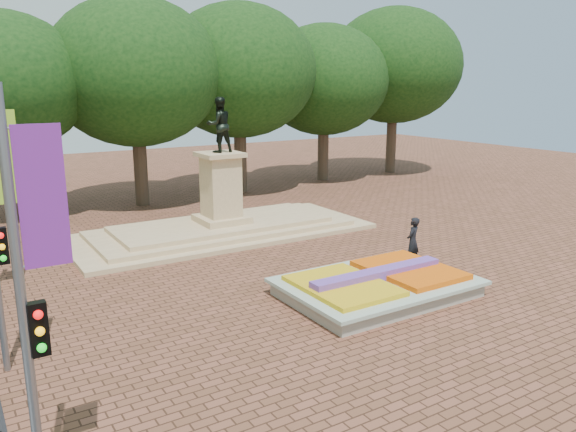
{
  "coord_description": "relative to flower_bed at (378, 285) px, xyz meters",
  "views": [
    {
      "loc": [
        -11.01,
        -15.55,
        6.97
      ],
      "look_at": [
        -0.29,
        1.6,
        2.2
      ],
      "focal_mm": 35.0,
      "sensor_mm": 36.0,
      "label": 1
    }
  ],
  "objects": [
    {
      "name": "tree_row_back",
      "position": [
        1.31,
        20.0,
        6.29
      ],
      "size": [
        44.8,
        8.8,
        10.43
      ],
      "color": "#3B2C20",
      "rests_on": "ground"
    },
    {
      "name": "monument",
      "position": [
        -1.03,
        10.0,
        0.5
      ],
      "size": [
        14.0,
        6.0,
        6.4
      ],
      "color": "tan",
      "rests_on": "ground"
    },
    {
      "name": "pedestrian",
      "position": [
        3.34,
        1.82,
        0.58
      ],
      "size": [
        0.83,
        0.71,
        1.91
      ],
      "primitive_type": "imported",
      "rotation": [
        0.0,
        0.0,
        3.58
      ],
      "color": "black",
      "rests_on": "ground"
    },
    {
      "name": "flower_bed",
      "position": [
        0.0,
        0.0,
        0.0
      ],
      "size": [
        6.3,
        4.3,
        0.91
      ],
      "color": "gray",
      "rests_on": "ground"
    },
    {
      "name": "ground",
      "position": [
        -1.03,
        2.0,
        -0.38
      ],
      "size": [
        90.0,
        90.0,
        0.0
      ],
      "primitive_type": "plane",
      "color": "brown",
      "rests_on": "ground"
    }
  ]
}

